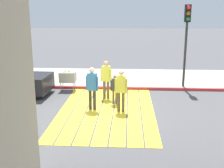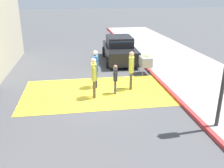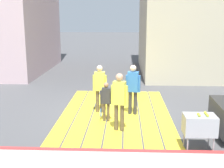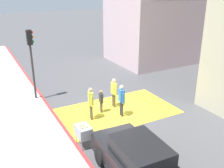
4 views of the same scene
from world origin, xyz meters
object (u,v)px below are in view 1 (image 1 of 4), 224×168
(traffic_light_corner, at_px, (187,30))
(pedestrian_adult_lead, at_px, (92,85))
(pedestrian_adult_side, at_px, (106,77))
(pedestrian_child_with_racket, at_px, (115,88))
(pedestrian_adult_trailing, at_px, (121,88))
(tennis_ball_cart, at_px, (68,77))
(car_parked_near_curb, at_px, (5,80))

(traffic_light_corner, height_order, pedestrian_adult_lead, traffic_light_corner)
(pedestrian_adult_side, distance_m, pedestrian_child_with_racket, 0.96)
(pedestrian_adult_trailing, distance_m, pedestrian_adult_side, 1.89)
(tennis_ball_cart, xyz_separation_m, pedestrian_adult_trailing, (3.01, 2.79, 0.30))
(pedestrian_adult_lead, relative_size, pedestrian_adult_trailing, 1.03)
(car_parked_near_curb, bearing_deg, pedestrian_child_with_racket, 77.71)
(traffic_light_corner, height_order, pedestrian_adult_trailing, traffic_light_corner)
(pedestrian_adult_lead, xyz_separation_m, pedestrian_child_with_racket, (-0.76, 0.89, -0.29))
(car_parked_near_curb, bearing_deg, pedestrian_adult_trailing, 69.51)
(traffic_light_corner, bearing_deg, tennis_ball_cart, -83.46)
(tennis_ball_cart, distance_m, pedestrian_adult_trailing, 4.11)
(pedestrian_adult_trailing, bearing_deg, pedestrian_child_with_racket, -163.51)
(tennis_ball_cart, distance_m, pedestrian_child_with_racket, 3.25)
(traffic_light_corner, relative_size, pedestrian_adult_side, 2.41)
(tennis_ball_cart, relative_size, pedestrian_adult_trailing, 0.59)
(pedestrian_adult_trailing, distance_m, pedestrian_child_with_racket, 1.02)
(pedestrian_adult_trailing, bearing_deg, car_parked_near_curb, -110.49)
(tennis_ball_cart, xyz_separation_m, pedestrian_adult_lead, (2.83, 1.62, 0.33))
(pedestrian_adult_lead, height_order, pedestrian_adult_side, same)
(pedestrian_adult_lead, distance_m, pedestrian_child_with_racket, 1.20)
(pedestrian_adult_side, relative_size, pedestrian_child_with_racket, 1.34)
(pedestrian_adult_trailing, bearing_deg, pedestrian_adult_lead, -98.86)
(traffic_light_corner, distance_m, pedestrian_adult_trailing, 5.26)
(car_parked_near_curb, distance_m, traffic_light_corner, 9.23)
(car_parked_near_curb, relative_size, pedestrian_child_with_racket, 3.33)
(pedestrian_adult_lead, height_order, pedestrian_adult_trailing, pedestrian_adult_lead)
(traffic_light_corner, bearing_deg, pedestrian_adult_lead, -50.81)
(pedestrian_child_with_racket, bearing_deg, traffic_light_corner, 128.84)
(pedestrian_adult_trailing, relative_size, pedestrian_child_with_racket, 1.31)
(car_parked_near_curb, distance_m, tennis_ball_cart, 3.01)
(pedestrian_adult_lead, distance_m, pedestrian_adult_side, 1.62)
(traffic_light_corner, relative_size, pedestrian_adult_lead, 2.41)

